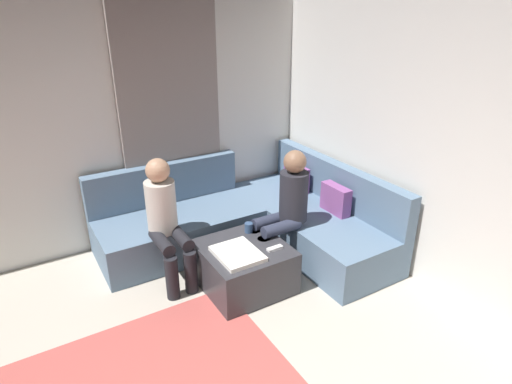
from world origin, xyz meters
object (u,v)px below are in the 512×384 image
object	(u,v)px
sectional_couch	(254,221)
person_on_couch_side	(166,218)
person_on_couch_back	(285,205)
ottoman	(244,266)
coffee_mug	(249,228)
game_remote	(275,248)

from	to	relation	value
sectional_couch	person_on_couch_side	size ratio (longest dim) A/B	2.12
person_on_couch_back	sectional_couch	bearing A→B (deg)	6.29
ottoman	coffee_mug	size ratio (longest dim) A/B	8.00
ottoman	sectional_couch	bearing A→B (deg)	142.29
person_on_couch_side	coffee_mug	bearing A→B (deg)	160.60
person_on_couch_back	person_on_couch_side	bearing A→B (deg)	72.10
sectional_couch	person_on_couch_back	size ratio (longest dim) A/B	2.12
sectional_couch	ottoman	size ratio (longest dim) A/B	3.36
coffee_mug	person_on_couch_side	bearing A→B (deg)	-109.40
person_on_couch_side	ottoman	bearing A→B (deg)	139.10
person_on_couch_side	game_remote	bearing A→B (deg)	139.55
ottoman	game_remote	size ratio (longest dim) A/B	5.07
person_on_couch_back	person_on_couch_side	world-z (taller)	same
person_on_couch_back	ottoman	bearing A→B (deg)	103.11
game_remote	person_on_couch_back	xyz separation A→B (m)	(-0.31, 0.32, 0.23)
game_remote	person_on_couch_side	xyz separation A→B (m)	(-0.66, -0.77, 0.23)
sectional_couch	person_on_couch_back	distance (m)	0.63
sectional_couch	coffee_mug	size ratio (longest dim) A/B	26.84
sectional_couch	person_on_couch_back	xyz separation A→B (m)	(0.50, 0.06, 0.38)
coffee_mug	game_remote	size ratio (longest dim) A/B	0.63
person_on_couch_side	sectional_couch	bearing A→B (deg)	-171.87
game_remote	coffee_mug	bearing A→B (deg)	-174.29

